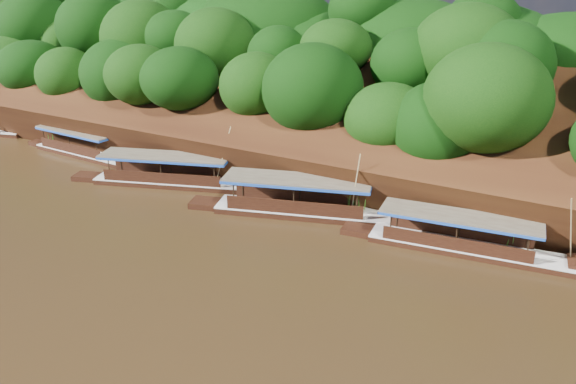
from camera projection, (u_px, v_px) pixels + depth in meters
name	position (u px, v px, depth m)	size (l,w,h in m)	color
ground	(258.00, 264.00, 32.47)	(160.00, 160.00, 0.00)	black
riverbank	(394.00, 137.00, 50.09)	(120.00, 30.06, 19.40)	black
boat_0	(482.00, 247.00, 33.39)	(14.27, 3.59, 5.23)	black
boat_1	(319.00, 208.00, 38.51)	(15.22, 6.63, 5.45)	black
boat_2	(186.00, 179.00, 43.86)	(15.25, 6.97, 5.36)	black
boat_3	(90.00, 151.00, 50.52)	(13.11, 2.73, 2.77)	black
reeds	(305.00, 191.00, 40.69)	(49.95, 2.61, 2.27)	#3A731C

